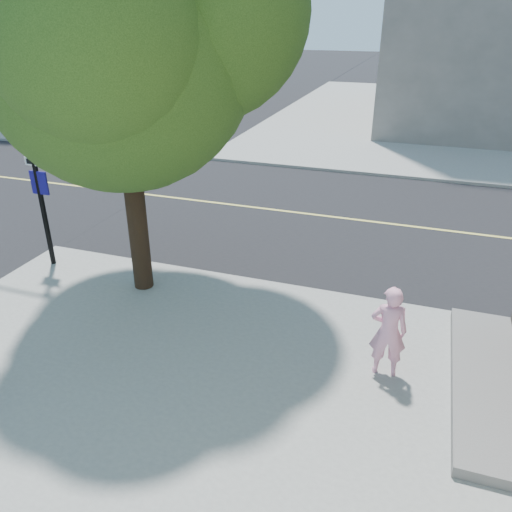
% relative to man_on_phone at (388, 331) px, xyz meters
% --- Properties ---
extents(ground, '(140.00, 140.00, 0.00)m').
position_rel_man_on_phone_xyz_m(ground, '(-7.35, 2.35, -0.92)').
color(ground, black).
rests_on(ground, ground).
extents(road_ew, '(140.00, 9.00, 0.01)m').
position_rel_man_on_phone_xyz_m(road_ew, '(-7.35, 6.85, -0.91)').
color(road_ew, black).
rests_on(road_ew, ground).
extents(sidewalk_nw, '(26.00, 25.00, 0.12)m').
position_rel_man_on_phone_xyz_m(sidewalk_nw, '(-30.35, 23.85, -0.86)').
color(sidewalk_nw, gray).
rests_on(sidewalk_nw, ground).
extents(man_on_phone, '(0.62, 0.45, 1.59)m').
position_rel_man_on_phone_xyz_m(man_on_phone, '(0.00, 0.00, 0.00)').
color(man_on_phone, '#ED9BBD').
rests_on(man_on_phone, sidewalk_se).
extents(street_tree, '(6.11, 5.55, 8.11)m').
position_rel_man_on_phone_xyz_m(street_tree, '(-5.05, 1.30, 4.44)').
color(street_tree, black).
rests_on(street_tree, sidewalk_se).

